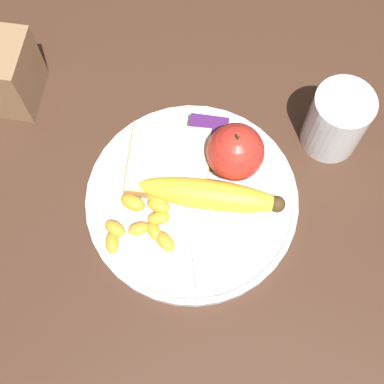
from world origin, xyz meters
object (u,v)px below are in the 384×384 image
Objects in this scene: juice_glass at (336,122)px; condiment_caddy at (1,72)px; plate at (192,199)px; banana at (211,198)px; fork at (191,206)px; jam_packet at (208,133)px; apple at (235,152)px; bread_slice at (169,162)px.

juice_glass is 0.43m from condiment_caddy.
condiment_caddy is (-0.27, 0.12, 0.04)m from plate.
plate is 0.03m from banana.
fork is 3.67× the size of jam_packet.
fork is 0.10m from jam_packet.
apple is at bearing 49.60° from plate.
plate is at bearing -95.07° from jam_packet.
apple is 0.06m from banana.
banana is at bearing -86.19° from fork.
bread_slice and jam_packet have the same top height.
plate is 1.45× the size of fork.
bread_slice is 0.58× the size of fork.
apple reaches higher than banana.
jam_packet is (-0.04, 0.03, -0.02)m from apple.
plate is at bearing -48.89° from bread_slice.
juice_glass is 0.52× the size of banana.
jam_packet is at bearing 47.78° from bread_slice.
jam_packet is at bearing 84.93° from plate.
bread_slice reaches higher than plate.
bread_slice is (-0.08, -0.01, -0.02)m from apple.
fork is at bearing -124.77° from apple.
fork is 1.84× the size of condiment_caddy.
bread_slice is at bearing 143.63° from banana.
juice_glass and apple have the same top height.
apple is 0.08m from fork.
fork is at bearing -55.21° from bread_slice.
apple reaches higher than fork.
jam_packet is at bearing -169.88° from juice_glass.
apple is at bearing 69.22° from banana.
banana is 0.99× the size of fork.
banana reaches higher than bread_slice.
apple is (-0.12, -0.06, 0.00)m from juice_glass.
jam_packet is at bearing 100.13° from banana.
apple is at bearing -12.30° from condiment_caddy.
juice_glass is (0.16, 0.11, 0.04)m from plate.
juice_glass is 0.16m from jam_packet.
juice_glass is at bearing 27.28° from apple.
banana is 1.81× the size of condiment_caddy.
jam_packet is (0.01, 0.09, 0.01)m from plate.
bread_slice is at bearing -19.32° from condiment_caddy.
apple is 0.32m from condiment_caddy.
banana is at bearing -110.78° from apple.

